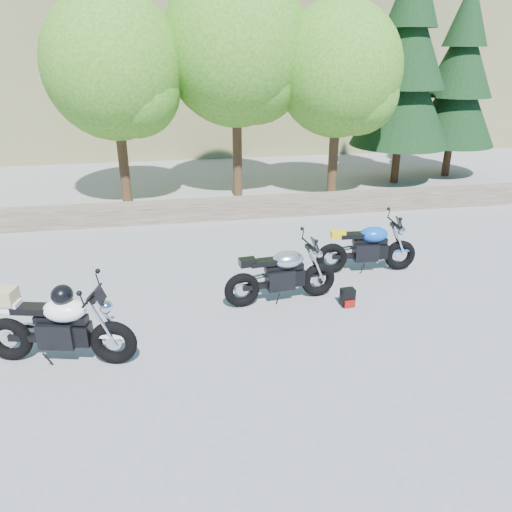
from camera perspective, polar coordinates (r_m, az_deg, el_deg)
The scene contains 11 objects.
ground at distance 8.47m, azimuth -0.15°, elevation -7.38°, with size 90.00×90.00×0.00m, color gray.
stone_wall at distance 13.38m, azimuth -4.22°, elevation 5.40°, with size 22.00×0.55×0.50m, color brown.
tree_decid_left at distance 14.40m, azimuth -15.50°, elevation 19.65°, with size 3.67×3.67×5.62m.
tree_decid_mid at distance 14.90m, azimuth -1.84°, elevation 22.05°, with size 4.08×4.08×6.24m.
tree_decid_right at distance 15.00m, azimuth 9.86°, elevation 19.69°, with size 3.54×3.54×5.41m.
conifer_near at distance 17.12m, azimuth 16.82°, elevation 20.08°, with size 3.17×3.17×7.06m.
conifer_far at distance 18.71m, azimuth 22.21°, elevation 18.32°, with size 2.82×2.82×6.27m.
silver_bike at distance 8.88m, azimuth 2.97°, elevation -2.19°, with size 2.09×0.66×1.05m.
white_bike at distance 7.70m, azimuth -21.72°, elevation -7.34°, with size 2.21×0.82×1.24m.
blue_bike at distance 10.30m, azimuth 12.62°, elevation 0.89°, with size 2.08×0.66×1.04m.
backpack at distance 9.01m, azimuth 10.43°, elevation -4.70°, with size 0.25×0.22×0.32m.
Camera 1 is at (-1.25, -7.20, 4.29)m, focal length 35.00 mm.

